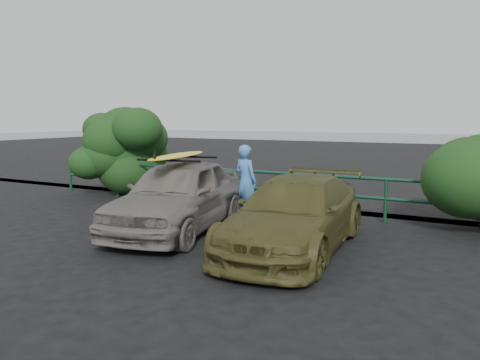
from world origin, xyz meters
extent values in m
plane|color=black|center=(0.00, 0.00, 0.00)|extent=(80.00, 80.00, 0.00)
plane|color=slate|center=(0.00, 60.00, 0.00)|extent=(200.00, 200.00, 0.00)
imported|color=slate|center=(-0.76, 2.21, 0.76)|extent=(2.56, 4.71, 1.52)
imported|color=#47451F|center=(1.95, 1.98, 0.65)|extent=(2.08, 4.60, 1.31)
imported|color=#4583CF|center=(-0.09, 4.03, 0.88)|extent=(0.74, 0.60, 1.75)
ellipsoid|color=yellow|center=(-0.76, 2.21, 1.60)|extent=(0.96, 2.55, 0.07)
camera|label=1|loc=(4.92, -5.85, 2.40)|focal=35.00mm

